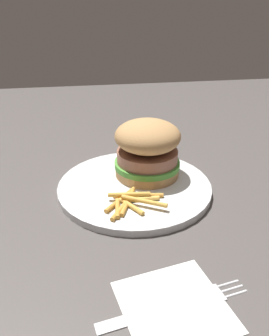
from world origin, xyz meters
TOP-DOWN VIEW (x-y plane):
  - ground_plane at (0.00, 0.00)m, footprint 1.60×1.60m
  - plate at (-0.02, -0.02)m, footprint 0.26×0.26m
  - sandwich at (-0.06, 0.01)m, footprint 0.12×0.12m
  - fries_pile at (0.04, -0.03)m, footprint 0.08×0.10m
  - napkin at (0.22, -0.02)m, footprint 0.13×0.13m
  - fork at (0.22, -0.01)m, footprint 0.05×0.17m

SIDE VIEW (x-z plane):
  - ground_plane at x=0.00m, z-range 0.00..0.00m
  - napkin at x=0.22m, z-range 0.00..0.00m
  - fork at x=0.22m, z-range 0.00..0.01m
  - plate at x=-0.02m, z-range 0.00..0.01m
  - fries_pile at x=0.04m, z-range 0.01..0.02m
  - sandwich at x=-0.06m, z-range 0.01..0.11m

